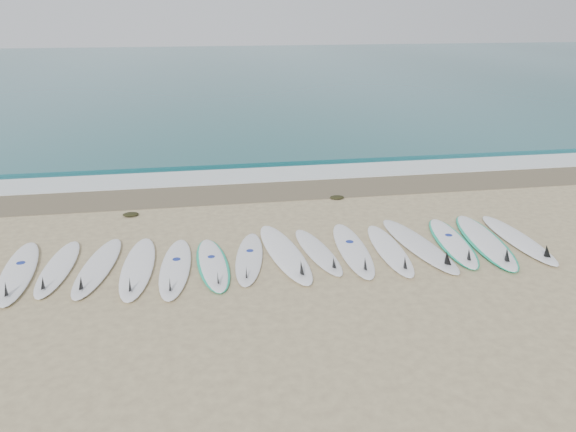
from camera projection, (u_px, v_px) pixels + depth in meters
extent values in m
plane|color=tan|center=(284.00, 258.00, 10.60)|extent=(120.00, 120.00, 0.00)
cube|color=#1C5960|center=(210.00, 72.00, 40.58)|extent=(120.00, 55.00, 0.03)
cube|color=brown|center=(258.00, 191.00, 14.38)|extent=(120.00, 1.80, 0.01)
cube|color=silver|center=(252.00, 175.00, 15.67)|extent=(120.00, 1.40, 0.04)
cube|color=#1C5960|center=(246.00, 161.00, 17.04)|extent=(120.00, 1.00, 0.10)
ellipsoid|color=white|center=(19.00, 271.00, 9.95)|extent=(0.78, 2.73, 0.09)
cone|color=black|center=(6.00, 289.00, 9.01)|extent=(0.25, 0.30, 0.29)
cylinder|color=navy|center=(21.00, 263.00, 10.17)|extent=(0.17, 0.17, 0.01)
ellipsoid|color=white|center=(58.00, 267.00, 10.11)|extent=(0.65, 2.44, 0.08)
cone|color=black|center=(43.00, 283.00, 9.24)|extent=(0.22, 0.27, 0.26)
ellipsoid|color=white|center=(98.00, 266.00, 10.15)|extent=(0.89, 2.61, 0.08)
cone|color=black|center=(81.00, 283.00, 9.22)|extent=(0.25, 0.30, 0.27)
ellipsoid|color=white|center=(138.00, 267.00, 10.12)|extent=(0.67, 2.69, 0.09)
cone|color=black|center=(130.00, 284.00, 9.16)|extent=(0.24, 0.29, 0.28)
ellipsoid|color=white|center=(175.00, 267.00, 10.11)|extent=(0.71, 2.59, 0.08)
cone|color=black|center=(170.00, 284.00, 9.19)|extent=(0.24, 0.29, 0.27)
cylinder|color=navy|center=(176.00, 259.00, 10.33)|extent=(0.16, 0.16, 0.01)
ellipsoid|color=white|center=(213.00, 264.00, 10.26)|extent=(0.63, 2.35, 0.08)
ellipsoid|color=#17B885|center=(213.00, 264.00, 10.26)|extent=(0.71, 2.38, 0.05)
cone|color=black|center=(218.00, 277.00, 9.44)|extent=(0.21, 0.26, 0.25)
cylinder|color=navy|center=(211.00, 257.00, 10.45)|extent=(0.14, 0.14, 0.01)
ellipsoid|color=white|center=(249.00, 258.00, 10.50)|extent=(0.87, 2.43, 0.08)
cone|color=black|center=(246.00, 271.00, 9.64)|extent=(0.24, 0.28, 0.25)
cylinder|color=navy|center=(250.00, 251.00, 10.71)|extent=(0.16, 0.16, 0.01)
ellipsoid|color=white|center=(284.00, 252.00, 10.71)|extent=(0.94, 2.94, 0.09)
cone|color=black|center=(301.00, 267.00, 9.70)|extent=(0.28, 0.34, 0.31)
ellipsoid|color=white|center=(317.00, 251.00, 10.79)|extent=(0.77, 2.34, 0.07)
cone|color=black|center=(334.00, 263.00, 9.99)|extent=(0.23, 0.27, 0.25)
ellipsoid|color=white|center=(352.00, 249.00, 10.86)|extent=(0.70, 2.70, 0.09)
cone|color=black|center=(365.00, 263.00, 9.90)|extent=(0.24, 0.30, 0.29)
cylinder|color=navy|center=(350.00, 242.00, 11.09)|extent=(0.16, 0.16, 0.01)
ellipsoid|color=white|center=(389.00, 249.00, 10.86)|extent=(0.63, 2.54, 0.08)
cone|color=black|center=(405.00, 262.00, 9.95)|extent=(0.22, 0.28, 0.27)
ellipsoid|color=white|center=(418.00, 244.00, 11.07)|extent=(0.94, 2.90, 0.09)
cone|color=black|center=(447.00, 258.00, 10.08)|extent=(0.28, 0.33, 0.30)
ellipsoid|color=white|center=(452.00, 242.00, 11.20)|extent=(0.86, 2.59, 0.08)
ellipsoid|color=#17B885|center=(452.00, 242.00, 11.21)|extent=(0.95, 2.62, 0.06)
cone|color=black|center=(469.00, 254.00, 10.28)|extent=(0.25, 0.30, 0.27)
cylinder|color=navy|center=(449.00, 235.00, 11.42)|extent=(0.16, 0.16, 0.01)
ellipsoid|color=white|center=(485.00, 241.00, 11.24)|extent=(0.96, 2.91, 0.09)
ellipsoid|color=#17B885|center=(485.00, 241.00, 11.25)|extent=(1.06, 2.95, 0.07)
cone|color=black|center=(507.00, 255.00, 10.21)|extent=(0.28, 0.33, 0.30)
ellipsoid|color=white|center=(517.00, 239.00, 11.34)|extent=(0.56, 2.66, 0.09)
cone|color=black|center=(547.00, 251.00, 10.39)|extent=(0.23, 0.28, 0.28)
ellipsoid|color=black|center=(131.00, 214.00, 12.70)|extent=(0.36, 0.28, 0.07)
ellipsoid|color=black|center=(337.00, 197.00, 13.83)|extent=(0.35, 0.27, 0.07)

